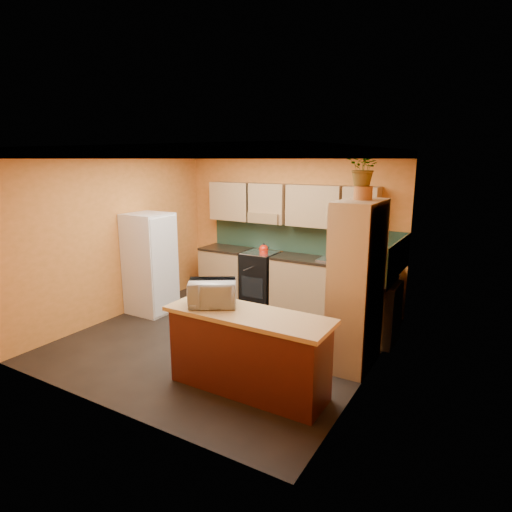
{
  "coord_description": "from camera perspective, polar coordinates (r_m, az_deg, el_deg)",
  "views": [
    {
      "loc": [
        3.33,
        -4.81,
        2.58
      ],
      "look_at": [
        0.26,
        0.45,
        1.19
      ],
      "focal_mm": 30.0,
      "sensor_mm": 36.0,
      "label": 1
    }
  ],
  "objects": [
    {
      "name": "room_shell",
      "position": [
        6.09,
        -2.77,
        8.22
      ],
      "size": [
        4.24,
        4.24,
        2.72
      ],
      "color": "black",
      "rests_on": "ground"
    },
    {
      "name": "base_cabinets_back",
      "position": [
        7.63,
        4.65,
        -3.48
      ],
      "size": [
        3.65,
        0.6,
        0.88
      ],
      "primitive_type": "cube",
      "color": "tan",
      "rests_on": "ground"
    },
    {
      "name": "countertop_back",
      "position": [
        7.51,
        4.71,
        -0.11
      ],
      "size": [
        3.65,
        0.62,
        0.04
      ],
      "primitive_type": "cube",
      "color": "black",
      "rests_on": "base_cabinets_back"
    },
    {
      "name": "stove",
      "position": [
        7.9,
        0.56,
        -2.74
      ],
      "size": [
        0.58,
        0.58,
        0.91
      ],
      "primitive_type": "cube",
      "color": "black",
      "rests_on": "ground"
    },
    {
      "name": "kettle",
      "position": [
        7.68,
        1.03,
        0.99
      ],
      "size": [
        0.23,
        0.23,
        0.18
      ],
      "primitive_type": null,
      "rotation": [
        0.0,
        0.0,
        -0.43
      ],
      "color": "red",
      "rests_on": "stove"
    },
    {
      "name": "sink",
      "position": [
        7.21,
        10.27,
        -0.54
      ],
      "size": [
        0.48,
        0.4,
        0.03
      ],
      "primitive_type": "cube",
      "color": "silver",
      "rests_on": "countertop_back"
    },
    {
      "name": "base_cabinets_right",
      "position": [
        6.42,
        14.82,
        -7.07
      ],
      "size": [
        0.6,
        0.8,
        0.88
      ],
      "primitive_type": "cube",
      "color": "tan",
      "rests_on": "ground"
    },
    {
      "name": "countertop_right",
      "position": [
        6.28,
        15.06,
        -3.12
      ],
      "size": [
        0.62,
        0.8,
        0.04
      ],
      "primitive_type": "cube",
      "color": "black",
      "rests_on": "base_cabinets_right"
    },
    {
      "name": "fridge",
      "position": [
        7.44,
        -13.95,
        -0.98
      ],
      "size": [
        0.68,
        0.66,
        1.7
      ],
      "primitive_type": "cube",
      "color": "white",
      "rests_on": "ground"
    },
    {
      "name": "pantry",
      "position": [
        5.45,
        13.29,
        -3.81
      ],
      "size": [
        0.48,
        0.9,
        2.1
      ],
      "primitive_type": "cube",
      "color": "tan",
      "rests_on": "ground"
    },
    {
      "name": "fern_pot",
      "position": [
        5.29,
        14.08,
        8.15
      ],
      "size": [
        0.22,
        0.22,
        0.16
      ],
      "primitive_type": "cylinder",
      "color": "#A05826",
      "rests_on": "pantry"
    },
    {
      "name": "fern",
      "position": [
        5.28,
        14.26,
        11.38
      ],
      "size": [
        0.45,
        0.4,
        0.44
      ],
      "primitive_type": "imported",
      "rotation": [
        0.0,
        0.0,
        -0.16
      ],
      "color": "tan",
      "rests_on": "fern_pot"
    },
    {
      "name": "breakfast_bar",
      "position": [
        4.92,
        -1.07,
        -12.94
      ],
      "size": [
        1.8,
        0.55,
        0.88
      ],
      "primitive_type": "cube",
      "color": "#501912",
      "rests_on": "ground"
    },
    {
      "name": "bar_top",
      "position": [
        4.73,
        -1.09,
        -7.86
      ],
      "size": [
        1.9,
        0.65,
        0.05
      ],
      "primitive_type": "cube",
      "color": "tan",
      "rests_on": "breakfast_bar"
    },
    {
      "name": "microwave",
      "position": [
        4.93,
        -5.86,
        -4.95
      ],
      "size": [
        0.65,
        0.59,
        0.3
      ],
      "primitive_type": "imported",
      "rotation": [
        0.0,
        0.0,
        0.57
      ],
      "color": "white",
      "rests_on": "bar_top"
    }
  ]
}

